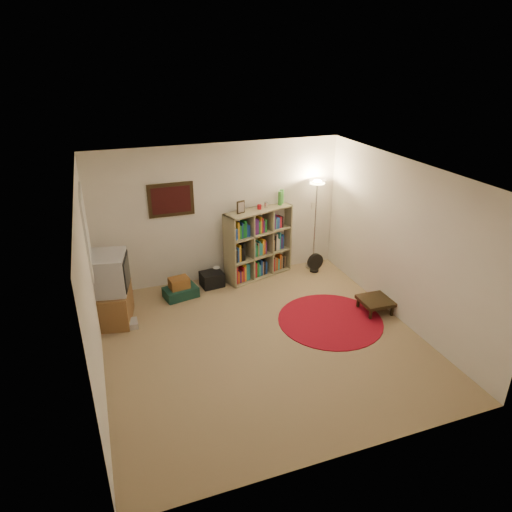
{
  "coord_description": "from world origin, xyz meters",
  "views": [
    {
      "loc": [
        -1.99,
        -5.26,
        3.9
      ],
      "look_at": [
        0.1,
        0.6,
        1.1
      ],
      "focal_mm": 32.0,
      "sensor_mm": 36.0,
      "label": 1
    }
  ],
  "objects_px": {
    "floor_fan": "(315,263)",
    "side_table": "(375,301)",
    "tv_stand": "(111,290)",
    "suitcase": "(181,292)",
    "floor_lamp": "(317,196)",
    "bookshelf": "(257,244)"
  },
  "relations": [
    {
      "from": "floor_fan",
      "to": "side_table",
      "type": "bearing_deg",
      "value": -88.9
    },
    {
      "from": "tv_stand",
      "to": "suitcase",
      "type": "height_order",
      "value": "tv_stand"
    },
    {
      "from": "floor_fan",
      "to": "side_table",
      "type": "distance_m",
      "value": 1.69
    },
    {
      "from": "floor_lamp",
      "to": "suitcase",
      "type": "xyz_separation_m",
      "value": [
        -2.69,
        -0.32,
        -1.37
      ]
    },
    {
      "from": "side_table",
      "to": "suitcase",
      "type": "bearing_deg",
      "value": 151.9
    },
    {
      "from": "floor_fan",
      "to": "floor_lamp",
      "type": "bearing_deg",
      "value": 66.61
    },
    {
      "from": "floor_lamp",
      "to": "tv_stand",
      "type": "xyz_separation_m",
      "value": [
        -3.82,
        -0.7,
        -0.92
      ]
    },
    {
      "from": "floor_lamp",
      "to": "tv_stand",
      "type": "height_order",
      "value": "floor_lamp"
    },
    {
      "from": "floor_lamp",
      "to": "suitcase",
      "type": "distance_m",
      "value": 3.04
    },
    {
      "from": "floor_fan",
      "to": "suitcase",
      "type": "relative_size",
      "value": 0.6
    },
    {
      "from": "tv_stand",
      "to": "side_table",
      "type": "bearing_deg",
      "value": -5.03
    },
    {
      "from": "floor_lamp",
      "to": "tv_stand",
      "type": "bearing_deg",
      "value": -169.57
    },
    {
      "from": "floor_fan",
      "to": "side_table",
      "type": "xyz_separation_m",
      "value": [
        0.26,
        -1.67,
        0.0
      ]
    },
    {
      "from": "bookshelf",
      "to": "side_table",
      "type": "xyz_separation_m",
      "value": [
        1.37,
        -1.88,
        -0.45
      ]
    },
    {
      "from": "tv_stand",
      "to": "side_table",
      "type": "relative_size",
      "value": 2.23
    },
    {
      "from": "bookshelf",
      "to": "floor_fan",
      "type": "relative_size",
      "value": 4.24
    },
    {
      "from": "bookshelf",
      "to": "floor_lamp",
      "type": "height_order",
      "value": "floor_lamp"
    },
    {
      "from": "floor_fan",
      "to": "tv_stand",
      "type": "distance_m",
      "value": 3.82
    },
    {
      "from": "tv_stand",
      "to": "suitcase",
      "type": "xyz_separation_m",
      "value": [
        1.13,
        0.39,
        -0.46
      ]
    },
    {
      "from": "floor_lamp",
      "to": "suitcase",
      "type": "bearing_deg",
      "value": -173.27
    },
    {
      "from": "suitcase",
      "to": "side_table",
      "type": "relative_size",
      "value": 1.22
    },
    {
      "from": "tv_stand",
      "to": "side_table",
      "type": "height_order",
      "value": "tv_stand"
    }
  ]
}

